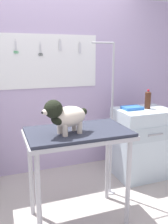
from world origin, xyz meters
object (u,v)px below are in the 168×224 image
(grooming_arm, at_px, (111,128))
(soda_bottle, at_px, (148,100))
(cabinet_right, at_px, (142,143))
(dog, at_px, (65,115))
(grooming_table, at_px, (78,141))

(grooming_arm, distance_m, soda_bottle, 0.74)
(soda_bottle, bearing_deg, cabinet_right, -165.40)
(grooming_arm, distance_m, cabinet_right, 0.72)
(dog, bearing_deg, grooming_table, 27.10)
(cabinet_right, distance_m, soda_bottle, 0.56)
(grooming_table, distance_m, cabinet_right, 1.25)
(dog, xyz_separation_m, soda_bottle, (1.26, 0.65, -0.06))
(grooming_arm, xyz_separation_m, dog, (-0.62, -0.37, 0.28))
(soda_bottle, bearing_deg, grooming_table, -152.83)
(cabinet_right, relative_size, soda_bottle, 3.67)
(grooming_table, xyz_separation_m, grooming_arm, (0.48, 0.30, -0.01))
(soda_bottle, bearing_deg, grooming_arm, -156.81)
(grooming_table, xyz_separation_m, soda_bottle, (1.13, 0.58, 0.21))
(grooming_table, xyz_separation_m, cabinet_right, (1.06, 0.56, -0.35))
(cabinet_right, bearing_deg, grooming_table, -152.14)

